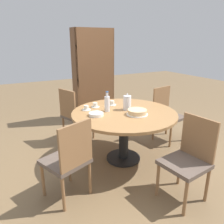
% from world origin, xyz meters
% --- Properties ---
extents(ground_plane, '(14.00, 14.00, 0.00)m').
position_xyz_m(ground_plane, '(0.00, 0.00, 0.00)').
color(ground_plane, brown).
extents(dining_table, '(1.42, 1.42, 0.72)m').
position_xyz_m(dining_table, '(0.00, 0.00, 0.60)').
color(dining_table, black).
rests_on(dining_table, ground_plane).
extents(chair_a, '(0.54, 0.54, 0.90)m').
position_xyz_m(chair_a, '(-0.93, -0.42, 0.47)').
color(chair_a, olive).
rests_on(chair_a, ground_plane).
extents(chair_b, '(0.47, 0.47, 0.90)m').
position_xyz_m(chair_b, '(0.19, -1.00, 0.47)').
color(chair_b, olive).
rests_on(chair_b, ground_plane).
extents(chair_c, '(0.49, 0.49, 0.90)m').
position_xyz_m(chair_c, '(0.99, 0.24, 0.47)').
color(chair_c, olive).
rests_on(chair_c, ground_plane).
extents(chair_d, '(0.53, 0.53, 0.90)m').
position_xyz_m(chair_d, '(-0.39, 0.94, 0.47)').
color(chair_d, olive).
rests_on(chair_d, ground_plane).
extents(bookshelf, '(0.82, 0.28, 1.87)m').
position_xyz_m(bookshelf, '(0.32, 1.72, 0.90)').
color(bookshelf, brown).
rests_on(bookshelf, ground_plane).
extents(coffee_pot, '(0.11, 0.11, 0.24)m').
position_xyz_m(coffee_pot, '(0.09, 0.07, 0.83)').
color(coffee_pot, silver).
rests_on(coffee_pot, dining_table).
extents(water_bottle, '(0.07, 0.07, 0.28)m').
position_xyz_m(water_bottle, '(-0.19, 0.13, 0.83)').
color(water_bottle, silver).
rests_on(water_bottle, dining_table).
extents(cake_main, '(0.28, 0.28, 0.07)m').
position_xyz_m(cake_main, '(0.09, -0.18, 0.75)').
color(cake_main, white).
rests_on(cake_main, dining_table).
extents(cup_a, '(0.12, 0.12, 0.07)m').
position_xyz_m(cup_a, '(-0.42, 0.32, 0.74)').
color(cup_a, silver).
rests_on(cup_a, dining_table).
extents(cup_b, '(0.12, 0.12, 0.07)m').
position_xyz_m(cup_b, '(-0.25, 0.39, 0.74)').
color(cup_b, silver).
rests_on(cup_b, dining_table).
extents(cup_c, '(0.12, 0.12, 0.07)m').
position_xyz_m(cup_c, '(0.01, 0.37, 0.74)').
color(cup_c, silver).
rests_on(cup_c, dining_table).
extents(plate_stack, '(0.19, 0.19, 0.04)m').
position_xyz_m(plate_stack, '(-0.40, 0.04, 0.74)').
color(plate_stack, white).
rests_on(plate_stack, dining_table).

